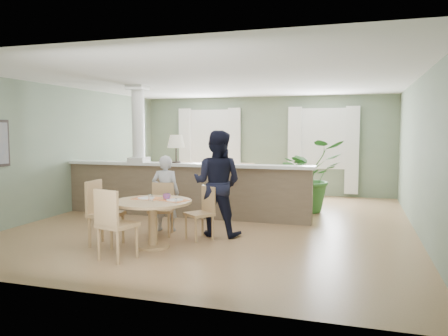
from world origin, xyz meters
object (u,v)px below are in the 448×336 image
(houseplant, at_px, (308,176))
(chair_side, at_px, (101,210))
(sofa, at_px, (198,183))
(man_person, at_px, (217,183))
(chair_far_man, at_px, (203,210))
(dining_table, at_px, (153,210))
(child_person, at_px, (166,193))
(chair_far_boy, at_px, (162,206))
(chair_near, at_px, (113,221))

(houseplant, xyz_separation_m, chair_side, (-2.74, -3.79, -0.23))
(sofa, xyz_separation_m, man_person, (1.46, -2.94, 0.40))
(houseplant, distance_m, chair_far_man, 3.29)
(sofa, distance_m, chair_far_man, 3.52)
(houseplant, xyz_separation_m, dining_table, (-1.93, -3.66, -0.22))
(sofa, height_order, houseplant, houseplant)
(chair_far_man, relative_size, child_person, 0.65)
(sofa, height_order, chair_far_man, sofa)
(sofa, bearing_deg, houseplant, -7.67)
(chair_far_boy, height_order, chair_far_man, chair_far_boy)
(man_person, bearing_deg, chair_far_boy, 15.02)
(sofa, relative_size, chair_far_boy, 3.83)
(houseplant, xyz_separation_m, man_person, (-1.23, -2.65, 0.10))
(chair_side, relative_size, man_person, 0.57)
(sofa, xyz_separation_m, chair_far_man, (1.31, -3.26, -0.01))
(chair_near, bearing_deg, sofa, -68.60)
(chair_near, bearing_deg, houseplant, -100.92)
(sofa, relative_size, chair_side, 3.33)
(chair_side, distance_m, child_person, 1.30)
(sofa, bearing_deg, child_person, -81.88)
(sofa, height_order, chair_near, chair_near)
(chair_far_boy, distance_m, chair_far_man, 0.79)
(chair_far_man, bearing_deg, child_person, -164.82)
(chair_far_man, height_order, chair_near, chair_near)
(chair_far_man, height_order, chair_side, chair_side)
(chair_near, bearing_deg, child_person, -73.24)
(chair_side, distance_m, man_person, 1.92)
(dining_table, distance_m, child_person, 1.09)
(child_person, bearing_deg, chair_far_man, 146.25)
(dining_table, distance_m, chair_far_man, 0.89)
(man_person, bearing_deg, houseplant, -112.51)
(chair_near, bearing_deg, chair_far_boy, -74.37)
(sofa, bearing_deg, chair_near, -84.77)
(houseplant, height_order, chair_far_man, houseplant)
(chair_far_boy, relative_size, chair_near, 0.88)
(sofa, distance_m, man_person, 3.31)
(dining_table, relative_size, man_person, 0.67)
(houseplant, height_order, dining_table, houseplant)
(houseplant, relative_size, man_person, 0.89)
(sofa, height_order, child_person, child_person)
(chair_near, distance_m, child_person, 1.84)
(sofa, relative_size, chair_far_man, 3.87)
(sofa, bearing_deg, dining_table, -80.51)
(dining_table, bearing_deg, chair_far_boy, 106.23)
(chair_far_boy, xyz_separation_m, child_person, (-0.04, 0.25, 0.19))
(chair_far_boy, xyz_separation_m, man_person, (0.93, 0.21, 0.40))
(sofa, distance_m, chair_far_boy, 3.19)
(chair_far_man, distance_m, chair_side, 1.59)
(houseplant, height_order, chair_near, houseplant)
(child_person, bearing_deg, chair_far_boy, 89.00)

